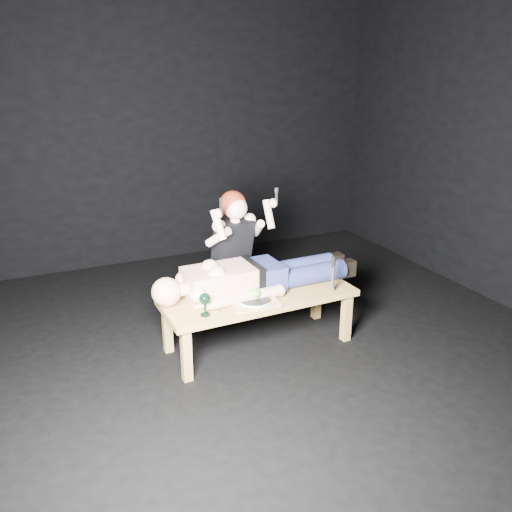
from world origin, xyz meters
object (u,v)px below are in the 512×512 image
(table, at_px, (259,320))
(kneeling_woman, at_px, (228,256))
(serving_tray, at_px, (254,303))
(carving_knife, at_px, (333,274))
(lying_man, at_px, (259,272))
(goblet, at_px, (205,304))

(table, distance_m, kneeling_woman, 0.64)
(kneeling_woman, relative_size, serving_tray, 3.46)
(carving_knife, bearing_deg, kneeling_woman, 129.69)
(lying_man, xyz_separation_m, kneeling_woman, (-0.10, 0.41, 0.02))
(goblet, bearing_deg, carving_knife, -0.55)
(lying_man, bearing_deg, serving_tray, -122.86)
(kneeling_woman, distance_m, carving_knife, 0.92)
(table, relative_size, carving_knife, 5.13)
(kneeling_woman, height_order, carving_knife, kneeling_woman)
(kneeling_woman, distance_m, goblet, 0.82)
(kneeling_woman, bearing_deg, lying_man, -88.76)
(goblet, bearing_deg, table, 19.72)
(table, relative_size, lying_man, 0.94)
(table, xyz_separation_m, lying_man, (0.05, 0.10, 0.37))
(lying_man, xyz_separation_m, goblet, (-0.55, -0.28, -0.05))
(kneeling_woman, distance_m, serving_tray, 0.67)
(table, xyz_separation_m, carving_knife, (0.55, -0.19, 0.37))
(lying_man, distance_m, kneeling_woman, 0.42)
(lying_man, distance_m, carving_knife, 0.58)
(lying_man, bearing_deg, goblet, -154.36)
(serving_tray, distance_m, carving_knife, 0.67)
(lying_man, height_order, kneeling_woman, kneeling_woman)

